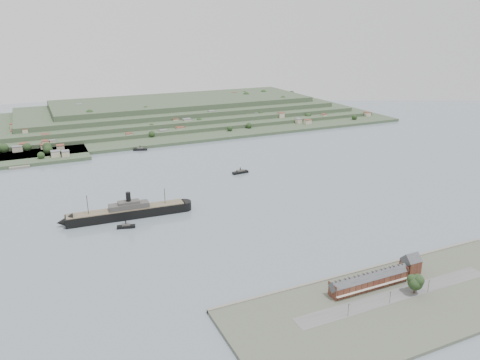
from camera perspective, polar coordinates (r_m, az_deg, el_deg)
name	(u,v)px	position (r m, az deg, el deg)	size (l,w,h in m)	color
ground	(260,200)	(441.13, 2.47, -2.43)	(1400.00, 1400.00, 0.00)	slate
near_shore	(402,301)	(304.30, 19.14, -13.72)	(220.00, 80.00, 2.60)	#4C5142
terrace_row	(369,281)	(306.86, 15.45, -11.76)	(55.60, 9.80, 11.07)	#4D251B
gabled_building	(411,264)	(331.94, 20.09, -9.55)	(10.40, 10.18, 14.09)	#4D251B
far_peninsula	(169,114)	(802.64, -8.67, 7.94)	(760.00, 309.00, 30.00)	#374B32
steamship	(124,213)	(411.01, -13.99, -3.88)	(113.46, 19.39, 27.20)	black
tugboat	(126,226)	(392.50, -13.71, -5.50)	(15.05, 7.32, 6.54)	black
ferry_west	(140,149)	(624.45, -12.07, 3.69)	(18.30, 9.92, 6.61)	black
ferry_east	(240,172)	(516.99, 0.04, 0.99)	(18.73, 6.66, 6.88)	black
fig_tree	(416,282)	(308.35, 20.69, -11.56)	(11.44, 9.90, 12.76)	#3C2B1B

